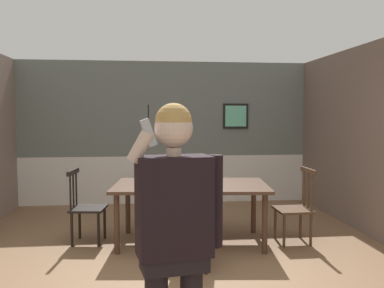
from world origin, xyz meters
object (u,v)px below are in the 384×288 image
(chair_by_doorway, at_px, (296,207))
(person_figure, at_px, (175,225))
(chair_near_window, at_px, (86,207))
(dining_table, at_px, (191,190))
(chair_at_table_head, at_px, (191,224))

(chair_by_doorway, relative_size, person_figure, 0.56)
(person_figure, bearing_deg, chair_near_window, -82.14)
(dining_table, xyz_separation_m, person_figure, (-0.40, -2.88, 0.32))
(person_figure, bearing_deg, dining_table, -107.91)
(chair_at_table_head, relative_size, person_figure, 0.61)
(chair_near_window, bearing_deg, chair_by_doorway, 91.20)
(dining_table, bearing_deg, chair_near_window, 174.02)
(dining_table, bearing_deg, chair_at_table_head, -96.19)
(chair_at_table_head, bearing_deg, chair_by_doorway, 39.68)
(chair_by_doorway, distance_m, chair_at_table_head, 1.68)
(dining_table, height_order, person_figure, person_figure)
(chair_near_window, bearing_deg, chair_at_table_head, 56.99)
(dining_table, bearing_deg, person_figure, -97.88)
(dining_table, relative_size, chair_at_table_head, 1.95)
(chair_by_doorway, xyz_separation_m, person_figure, (-1.78, -2.74, 0.56))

